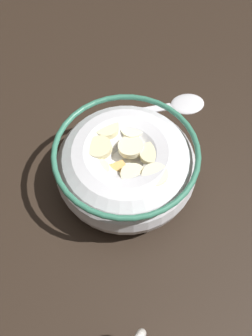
% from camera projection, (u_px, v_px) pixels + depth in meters
% --- Properties ---
extents(ground_plane, '(0.97, 0.97, 0.02)m').
position_uv_depth(ground_plane, '(126.00, 186.00, 0.48)').
color(ground_plane, black).
extents(cereal_bowl, '(0.15, 0.15, 0.07)m').
position_uv_depth(cereal_bowl, '(126.00, 166.00, 0.45)').
color(cereal_bowl, silver).
rests_on(cereal_bowl, ground_plane).
extents(spoon, '(0.11, 0.12, 0.01)m').
position_uv_depth(spoon, '(176.00, 104.00, 0.53)').
color(spoon, silver).
rests_on(spoon, ground_plane).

